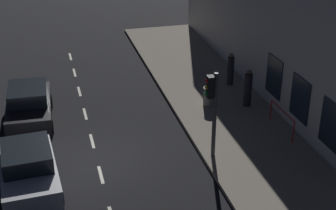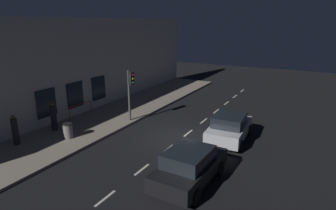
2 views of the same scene
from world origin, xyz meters
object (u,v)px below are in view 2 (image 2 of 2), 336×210
Objects in this scene: traffic_light at (130,88)px; parked_car_1 at (229,127)px; parked_car_0 at (189,166)px; pedestrian_1 at (15,131)px; trash_bin at (68,131)px; pedestrian_0 at (54,117)px.

parked_car_1 is at bearing -178.07° from traffic_light.
parked_car_0 is 1.02× the size of parked_car_1.
parked_car_0 is 10.03m from pedestrian_1.
trash_bin is at bearing 71.97° from traffic_light.
trash_bin is (8.23, 4.54, -0.19)m from parked_car_1.
pedestrian_1 reaches higher than trash_bin.
pedestrian_0 is at bearing -5.40° from pedestrian_1.
traffic_light is 4.91m from trash_bin.
pedestrian_1 is (0.11, 2.50, -0.04)m from pedestrian_0.
traffic_light is at bearing 178.52° from parked_car_1.
parked_car_0 is at bearing 174.42° from trash_bin.
parked_car_0 is at bearing -94.53° from parked_car_1.
trash_bin is (-1.83, -2.02, -0.34)m from pedestrian_1.
pedestrian_0 reaches higher than trash_bin.
parked_car_0 is (-6.72, 5.11, -1.67)m from traffic_light.
parked_car_0 and parked_car_1 have the same top height.
traffic_light is at bearing -15.81° from pedestrian_0.
pedestrian_0 reaches higher than parked_car_0.
traffic_light reaches higher than pedestrian_1.
parked_car_0 is 2.46× the size of pedestrian_1.
traffic_light is 2.03× the size of pedestrian_1.
pedestrian_1 is (3.23, 6.33, -1.52)m from traffic_light.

